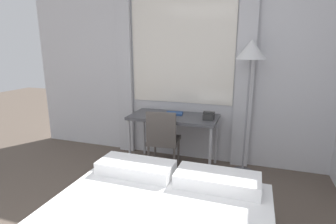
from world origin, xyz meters
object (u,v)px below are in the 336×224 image
at_px(desk, 174,120).
at_px(telephone, 209,116).
at_px(standing_lamp, 251,62).
at_px(desk_chair, 163,138).
at_px(book, 174,113).

height_order(desk, telephone, telephone).
relative_size(desk, standing_lamp, 0.69).
bearing_deg(desk, standing_lamp, 2.96).
height_order(desk, desk_chair, desk_chair).
bearing_deg(standing_lamp, desk, -177.04).
relative_size(desk_chair, standing_lamp, 0.50).
bearing_deg(desk, book, 100.01).
bearing_deg(book, telephone, -11.79).
xyz_separation_m(desk, desk_chair, (-0.06, -0.26, -0.18)).
distance_m(standing_lamp, book, 1.21).
distance_m(desk, desk_chair, 0.32).
height_order(desk_chair, standing_lamp, standing_lamp).
relative_size(standing_lamp, book, 6.80).
height_order(desk, standing_lamp, standing_lamp).
distance_m(telephone, book, 0.51).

